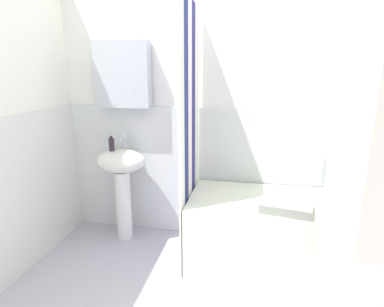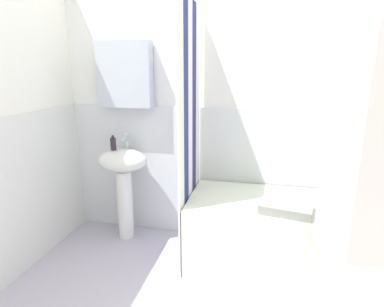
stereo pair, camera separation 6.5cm
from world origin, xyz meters
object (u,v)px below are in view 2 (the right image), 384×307
Objects in this scene: bathtub at (279,234)px; lotion_bottle at (359,181)px; body_wash_bottle at (333,180)px; soap_dispenser at (113,143)px; towel_folded at (286,207)px; sink at (123,174)px; conditioner_bottle at (346,186)px.

lotion_bottle reaches higher than bathtub.
soap_dispenser is at bearing -175.04° from body_wash_bottle.
lotion_bottle is at bearing 38.38° from towel_folded.
sink is 4.94× the size of conditioner_bottle.
body_wash_bottle is at bearing 157.65° from conditioner_bottle.
soap_dispenser is (-0.06, -0.03, 0.28)m from sink.
sink is 2.40× the size of towel_folded.
soap_dispenser reaches higher than towel_folded.
body_wash_bottle is 0.60m from towel_folded.
towel_folded is at bearing -11.84° from soap_dispenser.
soap_dispenser is at bearing 168.16° from towel_folded.
conditioner_bottle is at bearing 25.76° from bathtub.
sink is 1.42m from towel_folded.
lotion_bottle is 0.68× the size of towel_folded.
body_wash_bottle is at bearing 34.66° from bathtub.
sink is 1.96m from lotion_bottle.
lotion_bottle is (0.60, 0.28, 0.39)m from bathtub.
bathtub is at bearing -154.24° from conditioner_bottle.
conditioner_bottle is (-0.10, -0.04, -0.03)m from lotion_bottle.
conditioner_bottle is 0.64m from towel_folded.
lotion_bottle is at bearing 24.99° from bathtub.
lotion_bottle reaches higher than towel_folded.
soap_dispenser is at bearing -176.44° from conditioner_bottle.
soap_dispenser is at bearing 175.13° from bathtub.
lotion_bottle is at bearing 4.48° from soap_dispenser.
bathtub is 8.21× the size of conditioner_bottle.
bathtub is 6.40× the size of body_wash_bottle.
bathtub is at bearing -145.34° from body_wash_bottle.
conditioner_bottle reaches higher than towel_folded.
conditioner_bottle is 0.11m from body_wash_bottle.
soap_dispenser reaches higher than lotion_bottle.
lotion_bottle is 0.75m from towel_folded.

